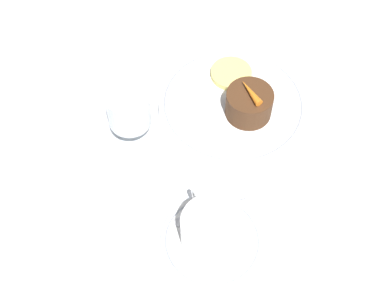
{
  "coord_description": "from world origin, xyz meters",
  "views": [
    {
      "loc": [
        -0.48,
        0.25,
        0.74
      ],
      "look_at": [
        -0.04,
        0.08,
        0.04
      ],
      "focal_mm": 50.0,
      "sensor_mm": 36.0,
      "label": 1
    }
  ],
  "objects_px": {
    "coffee_cup": "(211,230)",
    "fork": "(282,194)",
    "dinner_plate": "(233,104)",
    "wine_glass": "(129,111)",
    "dessert_cake": "(249,103)"
  },
  "relations": [
    {
      "from": "coffee_cup",
      "to": "fork",
      "type": "distance_m",
      "value": 0.14
    },
    {
      "from": "dinner_plate",
      "to": "coffee_cup",
      "type": "distance_m",
      "value": 0.26
    },
    {
      "from": "wine_glass",
      "to": "fork",
      "type": "height_order",
      "value": "wine_glass"
    },
    {
      "from": "wine_glass",
      "to": "dessert_cake",
      "type": "distance_m",
      "value": 0.2
    },
    {
      "from": "dinner_plate",
      "to": "fork",
      "type": "distance_m",
      "value": 0.19
    },
    {
      "from": "dinner_plate",
      "to": "fork",
      "type": "relative_size",
      "value": 1.47
    },
    {
      "from": "fork",
      "to": "coffee_cup",
      "type": "bearing_deg",
      "value": 102.64
    },
    {
      "from": "coffee_cup",
      "to": "wine_glass",
      "type": "distance_m",
      "value": 0.23
    },
    {
      "from": "dinner_plate",
      "to": "dessert_cake",
      "type": "height_order",
      "value": "dessert_cake"
    },
    {
      "from": "wine_glass",
      "to": "fork",
      "type": "bearing_deg",
      "value": -137.46
    },
    {
      "from": "dinner_plate",
      "to": "wine_glass",
      "type": "relative_size",
      "value": 2.49
    },
    {
      "from": "coffee_cup",
      "to": "wine_glass",
      "type": "height_order",
      "value": "wine_glass"
    },
    {
      "from": "dinner_plate",
      "to": "fork",
      "type": "height_order",
      "value": "dinner_plate"
    },
    {
      "from": "coffee_cup",
      "to": "wine_glass",
      "type": "relative_size",
      "value": 1.1
    },
    {
      "from": "wine_glass",
      "to": "dessert_cake",
      "type": "bearing_deg",
      "value": -100.73
    }
  ]
}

